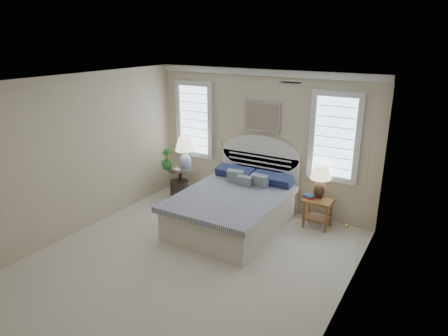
% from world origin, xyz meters
% --- Properties ---
extents(floor, '(4.50, 5.00, 0.01)m').
position_xyz_m(floor, '(0.00, 0.00, 0.00)').
color(floor, beige).
rests_on(floor, ground).
extents(ceiling, '(4.50, 5.00, 0.01)m').
position_xyz_m(ceiling, '(0.00, 0.00, 2.70)').
color(ceiling, white).
rests_on(ceiling, wall_back).
extents(wall_back, '(4.50, 0.02, 2.70)m').
position_xyz_m(wall_back, '(0.00, 2.50, 1.35)').
color(wall_back, '#BDAD8E').
rests_on(wall_back, floor).
extents(wall_left, '(0.02, 5.00, 2.70)m').
position_xyz_m(wall_left, '(-2.25, 0.00, 1.35)').
color(wall_left, '#BDAD8E').
rests_on(wall_left, floor).
extents(wall_right, '(0.02, 5.00, 2.70)m').
position_xyz_m(wall_right, '(2.25, 0.00, 1.35)').
color(wall_right, '#BDAD8E').
rests_on(wall_right, floor).
extents(crown_molding, '(4.50, 0.08, 0.12)m').
position_xyz_m(crown_molding, '(0.00, 2.46, 2.64)').
color(crown_molding, silver).
rests_on(crown_molding, wall_back).
extents(hvac_vent, '(0.30, 0.20, 0.02)m').
position_xyz_m(hvac_vent, '(1.20, 0.80, 2.68)').
color(hvac_vent, '#B2B2B2').
rests_on(hvac_vent, ceiling).
extents(switch_plate, '(0.08, 0.01, 0.12)m').
position_xyz_m(switch_plate, '(-0.95, 2.48, 1.15)').
color(switch_plate, silver).
rests_on(switch_plate, wall_back).
extents(window_left, '(0.90, 0.06, 1.60)m').
position_xyz_m(window_left, '(-1.55, 2.48, 1.60)').
color(window_left, '#ABBFD9').
rests_on(window_left, wall_back).
extents(window_right, '(0.90, 0.06, 1.60)m').
position_xyz_m(window_right, '(1.40, 2.48, 1.60)').
color(window_right, '#ABBFD9').
rests_on(window_right, wall_back).
extents(painting, '(0.74, 0.04, 0.58)m').
position_xyz_m(painting, '(0.00, 2.46, 1.82)').
color(painting, silver).
rests_on(painting, wall_back).
extents(closet_door, '(0.02, 1.80, 2.40)m').
position_xyz_m(closet_door, '(2.23, 1.20, 1.20)').
color(closet_door, silver).
rests_on(closet_door, floor).
extents(bed, '(1.72, 2.28, 1.47)m').
position_xyz_m(bed, '(0.00, 1.46, 0.39)').
color(bed, beige).
rests_on(bed, floor).
extents(side_table_left, '(0.56, 0.56, 0.63)m').
position_xyz_m(side_table_left, '(-1.65, 2.05, 0.39)').
color(side_table_left, black).
rests_on(side_table_left, floor).
extents(nightstand_right, '(0.50, 0.40, 0.53)m').
position_xyz_m(nightstand_right, '(1.30, 2.15, 0.39)').
color(nightstand_right, olive).
rests_on(nightstand_right, floor).
extents(floor_pot, '(0.39, 0.39, 0.36)m').
position_xyz_m(floor_pot, '(-1.66, 2.01, 0.18)').
color(floor_pot, black).
rests_on(floor_pot, floor).
extents(lamp_left, '(0.52, 0.52, 0.66)m').
position_xyz_m(lamp_left, '(-1.58, 2.14, 1.03)').
color(lamp_left, white).
rests_on(lamp_left, side_table_left).
extents(lamp_right, '(0.45, 0.45, 0.61)m').
position_xyz_m(lamp_right, '(1.27, 2.26, 0.90)').
color(lamp_right, black).
rests_on(lamp_right, nightstand_right).
extents(potted_plant, '(0.28, 0.28, 0.43)m').
position_xyz_m(potted_plant, '(-1.87, 1.89, 0.84)').
color(potted_plant, '#2F7736').
rests_on(potted_plant, side_table_left).
extents(books_left, '(0.20, 0.17, 0.07)m').
position_xyz_m(books_left, '(-1.57, 1.83, 0.66)').
color(books_left, '#A72933').
rests_on(books_left, side_table_left).
extents(books_right, '(0.23, 0.20, 0.05)m').
position_xyz_m(books_right, '(1.12, 2.14, 0.56)').
color(books_right, '#A72933').
rests_on(books_right, nightstand_right).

